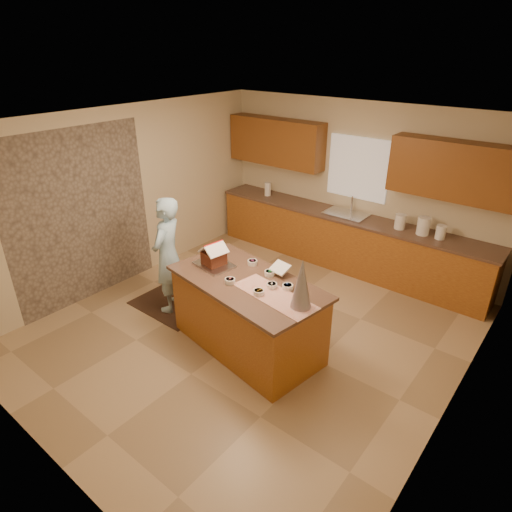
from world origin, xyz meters
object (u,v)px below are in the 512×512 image
object	(u,v)px
boy	(168,255)
gingerbread_house	(214,256)
island_base	(247,316)
tinsel_tree	(302,284)

from	to	relation	value
boy	gingerbread_house	size ratio (longest dim) A/B	5.04
island_base	boy	world-z (taller)	boy
tinsel_tree	boy	xyz separation A→B (m)	(-2.24, 0.08, -0.39)
tinsel_tree	boy	bearing A→B (deg)	178.04
island_base	tinsel_tree	xyz separation A→B (m)	(0.81, -0.07, 0.78)
island_base	tinsel_tree	bearing A→B (deg)	3.67
boy	island_base	bearing A→B (deg)	67.18
tinsel_tree	island_base	bearing A→B (deg)	174.78
island_base	tinsel_tree	distance (m)	1.13
tinsel_tree	gingerbread_house	size ratio (longest dim) A/B	1.72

